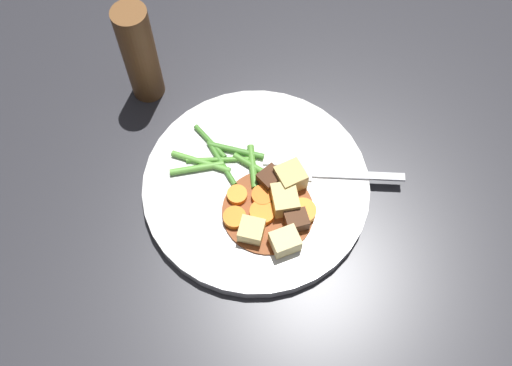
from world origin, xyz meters
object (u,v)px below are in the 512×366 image
(potato_chunk_0, at_px, (285,200))
(potato_chunk_3, at_px, (252,231))
(dinner_plate, at_px, (256,186))
(potato_chunk_1, at_px, (285,242))
(carrot_slice_0, at_px, (303,212))
(carrot_slice_3, at_px, (235,218))
(carrot_slice_4, at_px, (262,213))
(meat_chunk_1, at_px, (270,179))
(potato_chunk_2, at_px, (290,178))
(carrot_slice_1, at_px, (263,196))
(fork, at_px, (329,174))
(pepper_mill, at_px, (140,54))
(meat_chunk_0, at_px, (295,222))
(carrot_slice_2, at_px, (238,197))

(potato_chunk_0, relative_size, potato_chunk_3, 1.27)
(dinner_plate, bearing_deg, potato_chunk_1, -18.29)
(carrot_slice_0, bearing_deg, carrot_slice_3, -125.28)
(dinner_plate, bearing_deg, carrot_slice_4, -30.37)
(dinner_plate, relative_size, potato_chunk_1, 8.81)
(meat_chunk_1, bearing_deg, potato_chunk_2, 48.61)
(carrot_slice_4, height_order, meat_chunk_1, meat_chunk_1)
(carrot_slice_1, height_order, potato_chunk_3, potato_chunk_3)
(potato_chunk_0, distance_m, potato_chunk_3, 0.06)
(potato_chunk_3, bearing_deg, carrot_slice_4, 112.43)
(carrot_slice_0, bearing_deg, potato_chunk_1, -69.79)
(potato_chunk_0, height_order, meat_chunk_1, potato_chunk_0)
(potato_chunk_2, relative_size, fork, 0.23)
(carrot_slice_3, bearing_deg, meat_chunk_1, 98.83)
(potato_chunk_1, distance_m, potato_chunk_2, 0.08)
(carrot_slice_4, relative_size, pepper_mill, 0.21)
(meat_chunk_1, bearing_deg, potato_chunk_3, -58.67)
(carrot_slice_0, height_order, meat_chunk_0, meat_chunk_0)
(meat_chunk_1, bearing_deg, potato_chunk_0, -9.81)
(potato_chunk_3, bearing_deg, dinner_plate, 135.10)
(carrot_slice_1, bearing_deg, potato_chunk_3, -56.30)
(dinner_plate, height_order, carrot_slice_4, carrot_slice_4)
(carrot_slice_4, height_order, meat_chunk_0, meat_chunk_0)
(carrot_slice_4, height_order, fork, carrot_slice_4)
(carrot_slice_0, height_order, carrot_slice_2, carrot_slice_0)
(dinner_plate, height_order, carrot_slice_3, carrot_slice_3)
(carrot_slice_3, bearing_deg, pepper_mill, 170.46)
(carrot_slice_2, height_order, carrot_slice_3, same)
(potato_chunk_2, bearing_deg, dinner_plate, -131.69)
(dinner_plate, relative_size, carrot_slice_4, 9.09)
(carrot_slice_2, xyz_separation_m, meat_chunk_1, (0.01, 0.04, 0.01))
(potato_chunk_1, height_order, meat_chunk_0, potato_chunk_1)
(pepper_mill, bearing_deg, carrot_slice_4, -2.28)
(carrot_slice_4, bearing_deg, carrot_slice_0, 50.26)
(carrot_slice_2, relative_size, potato_chunk_0, 0.69)
(carrot_slice_2, height_order, potato_chunk_2, potato_chunk_2)
(dinner_plate, height_order, potato_chunk_3, potato_chunk_3)
(carrot_slice_2, relative_size, potato_chunk_1, 0.77)
(carrot_slice_3, height_order, meat_chunk_0, meat_chunk_0)
(carrot_slice_3, relative_size, meat_chunk_1, 1.05)
(carrot_slice_0, height_order, potato_chunk_0, potato_chunk_0)
(carrot_slice_2, height_order, carrot_slice_4, same)
(potato_chunk_3, distance_m, meat_chunk_1, 0.07)
(carrot_slice_1, relative_size, meat_chunk_1, 1.04)
(potato_chunk_1, relative_size, fork, 0.23)
(carrot_slice_0, bearing_deg, carrot_slice_4, -129.74)
(potato_chunk_2, bearing_deg, potato_chunk_0, -54.95)
(potato_chunk_0, relative_size, fork, 0.26)
(carrot_slice_0, distance_m, fork, 0.06)
(potato_chunk_3, bearing_deg, meat_chunk_1, 121.33)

